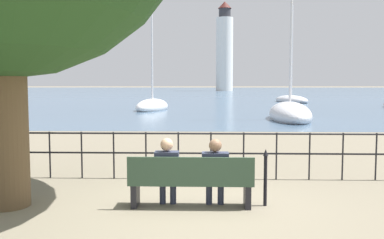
{
  "coord_description": "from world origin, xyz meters",
  "views": [
    {
      "loc": [
        0.26,
        -7.27,
        2.11
      ],
      "look_at": [
        0.0,
        0.5,
        1.47
      ],
      "focal_mm": 40.0,
      "sensor_mm": 36.0,
      "label": 1
    }
  ],
  "objects_px": {
    "closed_umbrella": "(265,174)",
    "sailboat_4": "(8,104)",
    "sailboat_2": "(291,100)",
    "harbor_lighthouse": "(225,50)",
    "seated_person_right": "(215,169)",
    "sailboat_0": "(152,106)",
    "seated_person_left": "(167,168)",
    "park_bench": "(191,182)",
    "sailboat_3": "(290,114)"
  },
  "relations": [
    {
      "from": "sailboat_0",
      "to": "seated_person_right",
      "type": "bearing_deg",
      "value": -68.41
    },
    {
      "from": "seated_person_right",
      "to": "sailboat_4",
      "type": "relative_size",
      "value": 0.11
    },
    {
      "from": "sailboat_2",
      "to": "harbor_lighthouse",
      "type": "relative_size",
      "value": 0.4
    },
    {
      "from": "sailboat_4",
      "to": "seated_person_right",
      "type": "bearing_deg",
      "value": -77.18
    },
    {
      "from": "sailboat_0",
      "to": "sailboat_4",
      "type": "distance_m",
      "value": 13.35
    },
    {
      "from": "park_bench",
      "to": "closed_umbrella",
      "type": "relative_size",
      "value": 2.14
    },
    {
      "from": "sailboat_4",
      "to": "sailboat_2",
      "type": "bearing_deg",
      "value": 9.15
    },
    {
      "from": "seated_person_right",
      "to": "closed_umbrella",
      "type": "bearing_deg",
      "value": 4.91
    },
    {
      "from": "sailboat_2",
      "to": "seated_person_right",
      "type": "bearing_deg",
      "value": -116.3
    },
    {
      "from": "sailboat_3",
      "to": "harbor_lighthouse",
      "type": "distance_m",
      "value": 117.97
    },
    {
      "from": "sailboat_2",
      "to": "harbor_lighthouse",
      "type": "distance_m",
      "value": 92.59
    },
    {
      "from": "sailboat_0",
      "to": "sailboat_3",
      "type": "bearing_deg",
      "value": -32.6
    },
    {
      "from": "sailboat_3",
      "to": "park_bench",
      "type": "bearing_deg",
      "value": -102.56
    },
    {
      "from": "sailboat_2",
      "to": "harbor_lighthouse",
      "type": "bearing_deg",
      "value": 79.07
    },
    {
      "from": "seated_person_right",
      "to": "harbor_lighthouse",
      "type": "xyz_separation_m",
      "value": [
        5.78,
        135.72,
        13.0
      ]
    },
    {
      "from": "closed_umbrella",
      "to": "sailboat_4",
      "type": "height_order",
      "value": "sailboat_4"
    },
    {
      "from": "park_bench",
      "to": "sailboat_3",
      "type": "xyz_separation_m",
      "value": [
        5.26,
        18.59,
        -0.09
      ]
    },
    {
      "from": "harbor_lighthouse",
      "to": "sailboat_3",
      "type": "bearing_deg",
      "value": -90.45
    },
    {
      "from": "park_bench",
      "to": "seated_person_right",
      "type": "relative_size",
      "value": 1.81
    },
    {
      "from": "seated_person_left",
      "to": "sailboat_0",
      "type": "relative_size",
      "value": 0.1
    },
    {
      "from": "sailboat_2",
      "to": "sailboat_4",
      "type": "distance_m",
      "value": 31.18
    },
    {
      "from": "park_bench",
      "to": "closed_umbrella",
      "type": "distance_m",
      "value": 1.31
    },
    {
      "from": "closed_umbrella",
      "to": "harbor_lighthouse",
      "type": "bearing_deg",
      "value": 87.93
    },
    {
      "from": "park_bench",
      "to": "sailboat_4",
      "type": "relative_size",
      "value": 0.19
    },
    {
      "from": "sailboat_2",
      "to": "closed_umbrella",
      "type": "bearing_deg",
      "value": -115.23
    },
    {
      "from": "closed_umbrella",
      "to": "sailboat_0",
      "type": "xyz_separation_m",
      "value": [
        -5.5,
        27.83,
        -0.21
      ]
    },
    {
      "from": "seated_person_left",
      "to": "seated_person_right",
      "type": "relative_size",
      "value": 1.01
    },
    {
      "from": "sailboat_2",
      "to": "sailboat_3",
      "type": "distance_m",
      "value": 26.19
    },
    {
      "from": "park_bench",
      "to": "closed_umbrella",
      "type": "bearing_deg",
      "value": 6.88
    },
    {
      "from": "sailboat_2",
      "to": "sailboat_4",
      "type": "bearing_deg",
      "value": -166.59
    },
    {
      "from": "harbor_lighthouse",
      "to": "seated_person_right",
      "type": "bearing_deg",
      "value": -92.44
    },
    {
      "from": "park_bench",
      "to": "sailboat_2",
      "type": "xyz_separation_m",
      "value": [
        10.4,
        44.27,
        -0.15
      ]
    },
    {
      "from": "park_bench",
      "to": "sailboat_0",
      "type": "bearing_deg",
      "value": 98.55
    },
    {
      "from": "seated_person_right",
      "to": "sailboat_0",
      "type": "bearing_deg",
      "value": 99.41
    },
    {
      "from": "closed_umbrella",
      "to": "sailboat_3",
      "type": "relative_size",
      "value": 0.09
    },
    {
      "from": "closed_umbrella",
      "to": "seated_person_left",
      "type": "bearing_deg",
      "value": -177.51
    },
    {
      "from": "park_bench",
      "to": "sailboat_4",
      "type": "distance_m",
      "value": 34.79
    },
    {
      "from": "seated_person_right",
      "to": "sailboat_2",
      "type": "distance_m",
      "value": 45.31
    },
    {
      "from": "seated_person_right",
      "to": "sailboat_2",
      "type": "height_order",
      "value": "sailboat_2"
    },
    {
      "from": "seated_person_right",
      "to": "harbor_lighthouse",
      "type": "height_order",
      "value": "harbor_lighthouse"
    },
    {
      "from": "harbor_lighthouse",
      "to": "sailboat_2",
      "type": "bearing_deg",
      "value": -87.37
    },
    {
      "from": "sailboat_2",
      "to": "sailboat_3",
      "type": "bearing_deg",
      "value": -114.88
    },
    {
      "from": "sailboat_0",
      "to": "harbor_lighthouse",
      "type": "relative_size",
      "value": 0.41
    },
    {
      "from": "park_bench",
      "to": "sailboat_2",
      "type": "relative_size",
      "value": 0.18
    },
    {
      "from": "seated_person_left",
      "to": "sailboat_2",
      "type": "xyz_separation_m",
      "value": [
        10.82,
        44.19,
        -0.36
      ]
    },
    {
      "from": "park_bench",
      "to": "harbor_lighthouse",
      "type": "bearing_deg",
      "value": 87.39
    },
    {
      "from": "seated_person_left",
      "to": "sailboat_3",
      "type": "height_order",
      "value": "sailboat_3"
    },
    {
      "from": "seated_person_left",
      "to": "sailboat_4",
      "type": "height_order",
      "value": "sailboat_4"
    },
    {
      "from": "park_bench",
      "to": "harbor_lighthouse",
      "type": "distance_m",
      "value": 136.58
    },
    {
      "from": "sailboat_0",
      "to": "sailboat_2",
      "type": "bearing_deg",
      "value": 60.28
    }
  ]
}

